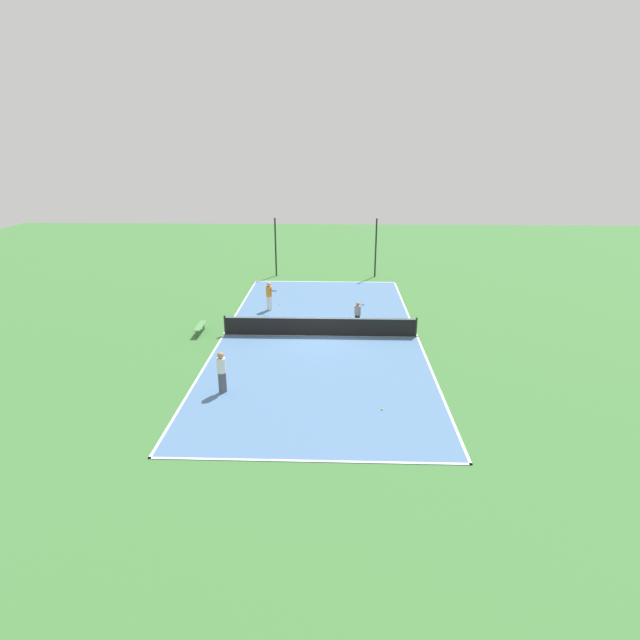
{
  "coord_description": "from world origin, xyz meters",
  "views": [
    {
      "loc": [
        0.81,
        -24.65,
        9.52
      ],
      "look_at": [
        0.0,
        0.0,
        0.9
      ],
      "focal_mm": 28.0,
      "sensor_mm": 36.0,
      "label": 1
    }
  ],
  "objects_px": {
    "player_baseline_gray": "(358,313)",
    "fence_post_back_left": "(276,247)",
    "bench": "(200,326)",
    "tennis_net": "(320,326)",
    "tennis_ball_midcourt": "(279,305)",
    "player_center_orange": "(269,294)",
    "fence_post_back_right": "(376,248)",
    "player_far_white": "(221,369)",
    "tennis_ball_far_baseline": "(382,409)"
  },
  "relations": [
    {
      "from": "tennis_net",
      "to": "fence_post_back_right",
      "type": "distance_m",
      "value": 13.52
    },
    {
      "from": "tennis_ball_far_baseline",
      "to": "fence_post_back_left",
      "type": "distance_m",
      "value": 21.73
    },
    {
      "from": "tennis_net",
      "to": "fence_post_back_right",
      "type": "relative_size",
      "value": 2.29
    },
    {
      "from": "bench",
      "to": "player_center_orange",
      "type": "height_order",
      "value": "player_center_orange"
    },
    {
      "from": "bench",
      "to": "tennis_ball_midcourt",
      "type": "relative_size",
      "value": 23.54
    },
    {
      "from": "tennis_ball_midcourt",
      "to": "tennis_ball_far_baseline",
      "type": "relative_size",
      "value": 1.0
    },
    {
      "from": "player_center_orange",
      "to": "fence_post_back_left",
      "type": "relative_size",
      "value": 0.4
    },
    {
      "from": "player_far_white",
      "to": "tennis_net",
      "type": "bearing_deg",
      "value": 9.11
    },
    {
      "from": "fence_post_back_left",
      "to": "player_baseline_gray",
      "type": "bearing_deg",
      "value": -63.09
    },
    {
      "from": "player_center_orange",
      "to": "fence_post_back_right",
      "type": "relative_size",
      "value": 0.4
    },
    {
      "from": "tennis_ball_far_baseline",
      "to": "fence_post_back_right",
      "type": "xyz_separation_m",
      "value": [
        1.18,
        20.65,
        2.17
      ]
    },
    {
      "from": "tennis_ball_midcourt",
      "to": "fence_post_back_right",
      "type": "xyz_separation_m",
      "value": [
        6.54,
        7.6,
        2.17
      ]
    },
    {
      "from": "bench",
      "to": "fence_post_back_left",
      "type": "distance_m",
      "value": 13.05
    },
    {
      "from": "player_center_orange",
      "to": "fence_post_back_left",
      "type": "height_order",
      "value": "fence_post_back_left"
    },
    {
      "from": "tennis_net",
      "to": "tennis_ball_midcourt",
      "type": "bearing_deg",
      "value": 117.46
    },
    {
      "from": "player_center_orange",
      "to": "tennis_ball_far_baseline",
      "type": "bearing_deg",
      "value": -13.8
    },
    {
      "from": "tennis_ball_far_baseline",
      "to": "fence_post_back_left",
      "type": "bearing_deg",
      "value": 107.28
    },
    {
      "from": "player_baseline_gray",
      "to": "fence_post_back_right",
      "type": "xyz_separation_m",
      "value": [
        1.78,
        11.48,
        1.37
      ]
    },
    {
      "from": "bench",
      "to": "fence_post_back_left",
      "type": "relative_size",
      "value": 0.36
    },
    {
      "from": "bench",
      "to": "fence_post_back_left",
      "type": "xyz_separation_m",
      "value": [
        2.63,
        12.65,
        1.84
      ]
    },
    {
      "from": "player_baseline_gray",
      "to": "fence_post_back_left",
      "type": "xyz_separation_m",
      "value": [
        -5.83,
        11.48,
        1.37
      ]
    },
    {
      "from": "tennis_net",
      "to": "player_center_orange",
      "type": "relative_size",
      "value": 5.78
    },
    {
      "from": "player_baseline_gray",
      "to": "tennis_ball_midcourt",
      "type": "height_order",
      "value": "player_baseline_gray"
    },
    {
      "from": "bench",
      "to": "player_far_white",
      "type": "xyz_separation_m",
      "value": [
        2.68,
        -6.74,
        0.65
      ]
    },
    {
      "from": "bench",
      "to": "fence_post_back_right",
      "type": "distance_m",
      "value": 16.38
    },
    {
      "from": "player_far_white",
      "to": "fence_post_back_left",
      "type": "height_order",
      "value": "fence_post_back_left"
    },
    {
      "from": "bench",
      "to": "tennis_ball_far_baseline",
      "type": "bearing_deg",
      "value": -131.45
    },
    {
      "from": "player_far_white",
      "to": "fence_post_back_right",
      "type": "relative_size",
      "value": 0.4
    },
    {
      "from": "fence_post_back_left",
      "to": "fence_post_back_right",
      "type": "relative_size",
      "value": 1.0
    },
    {
      "from": "player_baseline_gray",
      "to": "tennis_ball_midcourt",
      "type": "bearing_deg",
      "value": 74.81
    },
    {
      "from": "tennis_net",
      "to": "fence_post_back_right",
      "type": "height_order",
      "value": "fence_post_back_right"
    },
    {
      "from": "player_far_white",
      "to": "tennis_ball_midcourt",
      "type": "height_order",
      "value": "player_far_white"
    },
    {
      "from": "player_far_white",
      "to": "fence_post_back_right",
      "type": "xyz_separation_m",
      "value": [
        7.56,
        19.4,
        1.19
      ]
    },
    {
      "from": "player_center_orange",
      "to": "tennis_net",
      "type": "bearing_deg",
      "value": -2.55
    },
    {
      "from": "tennis_ball_midcourt",
      "to": "fence_post_back_left",
      "type": "relative_size",
      "value": 0.02
    },
    {
      "from": "tennis_net",
      "to": "player_far_white",
      "type": "height_order",
      "value": "player_far_white"
    },
    {
      "from": "tennis_net",
      "to": "bench",
      "type": "xyz_separation_m",
      "value": [
        -6.43,
        0.21,
        -0.17
      ]
    },
    {
      "from": "fence_post_back_left",
      "to": "fence_post_back_right",
      "type": "bearing_deg",
      "value": 0.0
    },
    {
      "from": "tennis_net",
      "to": "tennis_ball_midcourt",
      "type": "relative_size",
      "value": 149.69
    },
    {
      "from": "tennis_ball_far_baseline",
      "to": "fence_post_back_right",
      "type": "height_order",
      "value": "fence_post_back_right"
    },
    {
      "from": "player_far_white",
      "to": "fence_post_back_right",
      "type": "height_order",
      "value": "fence_post_back_right"
    },
    {
      "from": "player_far_white",
      "to": "tennis_ball_far_baseline",
      "type": "xyz_separation_m",
      "value": [
        6.37,
        -1.25,
        -0.98
      ]
    },
    {
      "from": "tennis_ball_far_baseline",
      "to": "fence_post_back_left",
      "type": "relative_size",
      "value": 0.02
    },
    {
      "from": "bench",
      "to": "player_baseline_gray",
      "type": "height_order",
      "value": "player_baseline_gray"
    },
    {
      "from": "player_center_orange",
      "to": "fence_post_back_right",
      "type": "height_order",
      "value": "fence_post_back_right"
    },
    {
      "from": "tennis_ball_midcourt",
      "to": "tennis_net",
      "type": "bearing_deg",
      "value": -62.54
    },
    {
      "from": "fence_post_back_right",
      "to": "tennis_ball_far_baseline",
      "type": "bearing_deg",
      "value": -93.28
    },
    {
      "from": "tennis_ball_midcourt",
      "to": "player_center_orange",
      "type": "bearing_deg",
      "value": -116.53
    },
    {
      "from": "bench",
      "to": "fence_post_back_left",
      "type": "bearing_deg",
      "value": -11.72
    },
    {
      "from": "fence_post_back_left",
      "to": "tennis_net",
      "type": "bearing_deg",
      "value": -73.52
    }
  ]
}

